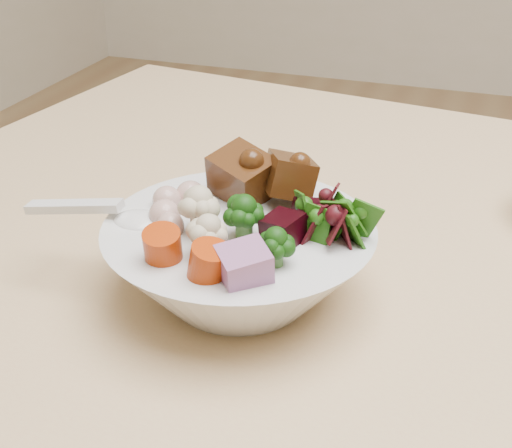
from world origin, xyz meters
name	(u,v)px	position (x,y,z in m)	size (l,w,h in m)	color
food_bowl	(242,256)	(-0.52, -0.13, 0.82)	(0.21, 0.21, 0.12)	silver
soup_spoon	(122,218)	(-0.61, -0.15, 0.85)	(0.12, 0.04, 0.02)	silver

